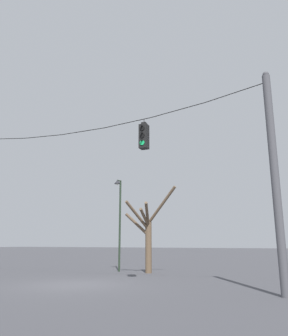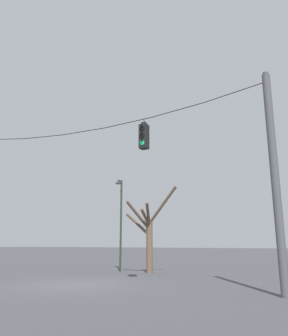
# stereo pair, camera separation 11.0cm
# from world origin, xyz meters

# --- Properties ---
(ground_plane) EXTENTS (200.00, 200.00, 0.00)m
(ground_plane) POSITION_xyz_m (0.00, 0.00, 0.00)
(ground_plane) COLOR #424247
(utility_pole_right) EXTENTS (0.28, 0.28, 7.74)m
(utility_pole_right) POSITION_xyz_m (7.89, 0.03, 3.86)
(utility_pole_right) COLOR #4C4C51
(utility_pole_right) RESTS_ON ground_plane
(span_wire) EXTENTS (15.79, 0.03, 0.78)m
(span_wire) POSITION_xyz_m (0.00, 0.03, 6.82)
(span_wire) COLOR black
(traffic_light_near_right_pole) EXTENTS (0.34, 0.58, 1.27)m
(traffic_light_near_right_pole) POSITION_xyz_m (3.05, 0.03, 5.93)
(traffic_light_near_right_pole) COLOR black
(street_lamp) EXTENTS (0.38, 0.66, 5.49)m
(street_lamp) POSITION_xyz_m (-1.33, 6.13, 3.60)
(street_lamp) COLOR #233323
(street_lamp) RESTS_ON ground_plane
(bare_tree) EXTENTS (3.17, 1.87, 4.77)m
(bare_tree) POSITION_xyz_m (0.72, 5.81, 2.18)
(bare_tree) COLOR brown
(bare_tree) RESTS_ON ground_plane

